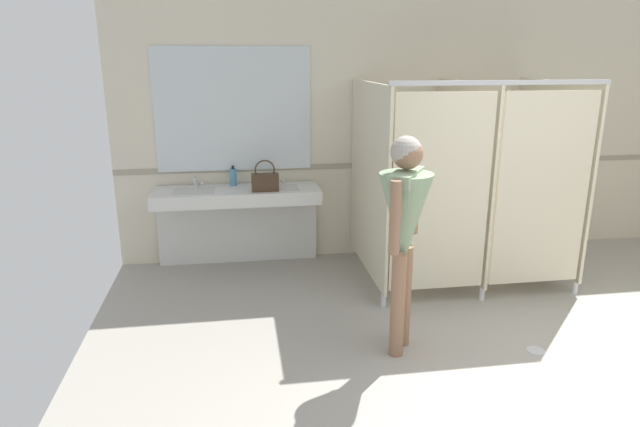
{
  "coord_description": "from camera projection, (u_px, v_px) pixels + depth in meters",
  "views": [
    {
      "loc": [
        -2.53,
        -2.8,
        2.25
      ],
      "look_at": [
        -1.9,
        1.28,
        1.06
      ],
      "focal_mm": 30.79,
      "sensor_mm": 36.0,
      "label": 1
    }
  ],
  "objects": [
    {
      "name": "ground_plane",
      "position": [
        629.0,
        412.0,
        3.67
      ],
      "size": [
        7.68,
        6.96,
        0.1
      ],
      "primitive_type": "cube",
      "color": "#9E998E"
    },
    {
      "name": "wall_back",
      "position": [
        457.0,
        126.0,
        6.33
      ],
      "size": [
        7.68,
        0.12,
        2.92
      ],
      "primitive_type": "cube",
      "color": "beige",
      "rests_on": "ground_plane"
    },
    {
      "name": "wall_back_tile_band",
      "position": [
        456.0,
        162.0,
        6.38
      ],
      "size": [
        7.68,
        0.01,
        0.06
      ],
      "primitive_type": "cube",
      "color": "#9E937F",
      "rests_on": "wall_back"
    },
    {
      "name": "vanity_counter",
      "position": [
        238.0,
        209.0,
        5.93
      ],
      "size": [
        1.75,
        0.54,
        1.01
      ],
      "color": "silver",
      "rests_on": "ground_plane"
    },
    {
      "name": "mirror_panel",
      "position": [
        233.0,
        110.0,
        5.82
      ],
      "size": [
        1.65,
        0.02,
        1.3
      ],
      "primitive_type": "cube",
      "color": "silver",
      "rests_on": "wall_back"
    },
    {
      "name": "bathroom_stalls",
      "position": [
        469.0,
        179.0,
        5.42
      ],
      "size": [
        2.0,
        1.5,
        2.05
      ],
      "color": "beige",
      "rests_on": "ground_plane"
    },
    {
      "name": "person_standing",
      "position": [
        404.0,
        219.0,
        4.07
      ],
      "size": [
        0.55,
        0.55,
        1.7
      ],
      "color": "#8C664C",
      "rests_on": "ground_plane"
    },
    {
      "name": "handbag",
      "position": [
        265.0,
        181.0,
        5.67
      ],
      "size": [
        0.28,
        0.11,
        0.33
      ],
      "color": "#3F2D1E",
      "rests_on": "vanity_counter"
    },
    {
      "name": "soap_dispenser",
      "position": [
        233.0,
        177.0,
        5.9
      ],
      "size": [
        0.07,
        0.07,
        0.22
      ],
      "color": "teal",
      "rests_on": "vanity_counter"
    },
    {
      "name": "floor_drain_cover",
      "position": [
        536.0,
        350.0,
        4.34
      ],
      "size": [
        0.14,
        0.14,
        0.01
      ],
      "primitive_type": "cylinder",
      "color": "#B7BABF",
      "rests_on": "ground_plane"
    }
  ]
}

